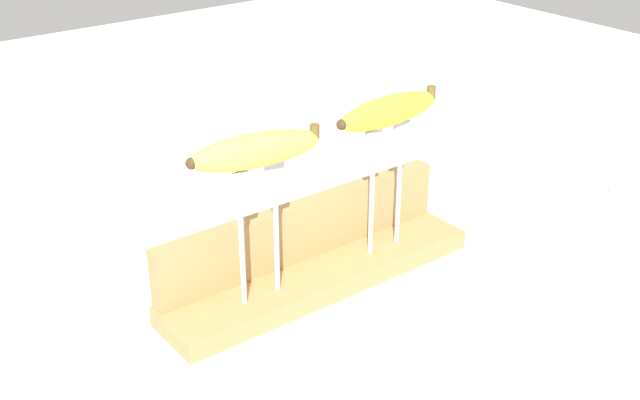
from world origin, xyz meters
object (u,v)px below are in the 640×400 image
banana_raised_left (256,150)px  banana_chunk_near (292,229)px  fork_stand_right (386,177)px  fork_fallen_near (598,190)px  fork_stand_left (259,221)px  banana_raised_right (389,111)px

banana_raised_left → banana_chunk_near: (0.14, 0.13, -0.21)m
fork_stand_right → fork_fallen_near: 0.46m
fork_stand_left → fork_stand_right: 0.21m
fork_stand_right → fork_fallen_near: fork_stand_right is taller
fork_stand_left → fork_stand_right: size_ratio=0.98×
fork_stand_left → banana_raised_left: size_ratio=1.05×
fork_stand_right → banana_raised_left: bearing=180.0°
fork_stand_left → banana_chunk_near: fork_stand_left is taller
fork_stand_left → fork_stand_right: fork_stand_right is taller
fork_stand_left → banana_chunk_near: bearing=42.8°
banana_raised_left → banana_chunk_near: size_ratio=2.69×
fork_stand_right → fork_fallen_near: size_ratio=1.45×
fork_fallen_near → fork_stand_left: bearing=176.2°
fork_stand_left → banana_chunk_near: (0.14, 0.13, -0.11)m
fork_stand_right → banana_raised_right: bearing=-179.2°
fork_stand_right → fork_fallen_near: (0.44, -0.04, -0.13)m
fork_fallen_near → banana_raised_right: bearing=174.4°
banana_raised_right → fork_stand_right: bearing=0.8°
banana_chunk_near → fork_stand_left: bearing=-137.2°
banana_raised_right → fork_fallen_near: bearing=-5.6°
banana_raised_left → banana_chunk_near: bearing=42.8°
banana_raised_right → fork_fallen_near: (0.44, -0.04, -0.23)m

